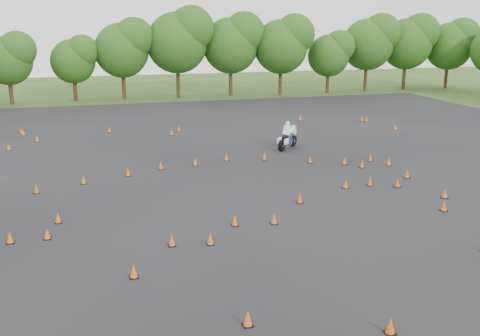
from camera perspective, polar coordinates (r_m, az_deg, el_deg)
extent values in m
plane|color=#2D5119|center=(24.24, 2.56, -5.14)|extent=(140.00, 140.00, 0.00)
plane|color=black|center=(29.70, -1.04, -1.25)|extent=(62.00, 62.00, 0.00)
cone|color=#E05609|center=(45.34, 16.24, 4.20)|extent=(0.26, 0.26, 0.45)
cone|color=#E05609|center=(34.00, 2.62, 1.26)|extent=(0.26, 0.26, 0.45)
cone|color=#E05609|center=(29.22, -20.91, -2.10)|extent=(0.26, 0.26, 0.45)
cone|color=#E05609|center=(26.50, 20.94, -3.84)|extent=(0.26, 0.26, 0.45)
cone|color=#E05609|center=(32.95, 12.88, 0.43)|extent=(0.26, 0.26, 0.45)
cone|color=#E05609|center=(32.71, -4.81, 0.66)|extent=(0.26, 0.26, 0.45)
cone|color=#E05609|center=(23.27, 3.65, -5.44)|extent=(0.26, 0.26, 0.45)
cone|color=#E05609|center=(43.23, -6.53, 4.20)|extent=(0.26, 0.26, 0.45)
cone|color=#E05609|center=(33.77, -1.46, 1.18)|extent=(0.26, 0.26, 0.45)
cone|color=#E05609|center=(29.40, 13.70, -1.41)|extent=(0.26, 0.26, 0.45)
cone|color=#E05609|center=(48.20, 6.43, 5.34)|extent=(0.26, 0.26, 0.45)
cone|color=#E05609|center=(32.06, -8.45, 0.24)|extent=(0.26, 0.26, 0.45)
cone|color=#E05609|center=(41.76, -7.33, 3.79)|extent=(0.26, 0.26, 0.45)
cone|color=#E05609|center=(33.50, 7.47, 0.93)|extent=(0.26, 0.26, 0.45)
cone|color=#E05609|center=(33.84, 15.58, 0.64)|extent=(0.26, 0.26, 0.45)
cone|color=#E05609|center=(18.91, -11.28, -10.78)|extent=(0.26, 0.26, 0.45)
cone|color=#E05609|center=(33.40, 11.10, 0.73)|extent=(0.26, 0.26, 0.45)
cone|color=#E05609|center=(15.92, 0.84, -15.78)|extent=(0.26, 0.26, 0.45)
cone|color=#E05609|center=(45.38, -22.33, 3.68)|extent=(0.26, 0.26, 0.45)
cone|color=#E05609|center=(48.73, 12.90, 5.16)|extent=(0.26, 0.26, 0.45)
cone|color=#E05609|center=(24.64, -18.85, -5.06)|extent=(0.26, 0.26, 0.45)
cone|color=#E05609|center=(25.97, 6.40, -3.27)|extent=(0.26, 0.26, 0.45)
cone|color=#E05609|center=(28.65, 11.22, -1.70)|extent=(0.26, 0.26, 0.45)
cone|color=#E05609|center=(21.18, -7.29, -7.67)|extent=(0.26, 0.26, 0.45)
cone|color=#E05609|center=(29.52, 16.45, -1.53)|extent=(0.26, 0.26, 0.45)
cone|color=#E05609|center=(30.97, -11.87, -0.45)|extent=(0.26, 0.26, 0.45)
cone|color=#E05609|center=(16.14, 15.76, -15.94)|extent=(0.26, 0.26, 0.45)
cone|color=#E05609|center=(21.18, -3.20, -7.57)|extent=(0.26, 0.26, 0.45)
cone|color=#E05609|center=(23.12, -23.34, -6.85)|extent=(0.26, 0.26, 0.45)
cone|color=#E05609|center=(30.08, -16.37, -1.22)|extent=(0.26, 0.26, 0.45)
cone|color=#E05609|center=(34.62, 13.75, 1.09)|extent=(0.26, 0.26, 0.45)
cone|color=#E05609|center=(31.37, 17.39, -0.63)|extent=(0.26, 0.26, 0.45)
cone|color=#E05609|center=(44.58, -22.12, 3.51)|extent=(0.26, 0.26, 0.45)
cone|color=#E05609|center=(23.01, -19.88, -6.61)|extent=(0.26, 0.26, 0.45)
cone|color=#E05609|center=(48.60, 13.33, 5.11)|extent=(0.26, 0.26, 0.45)
cone|color=#E05609|center=(43.82, -13.77, 4.01)|extent=(0.26, 0.26, 0.45)
cone|color=#E05609|center=(28.44, 20.99, -2.57)|extent=(0.26, 0.26, 0.45)
cone|color=#E05609|center=(23.02, -0.55, -5.64)|extent=(0.26, 0.26, 0.45)
cone|color=#E05609|center=(41.90, -20.86, 2.94)|extent=(0.26, 0.26, 0.45)
cone|color=#E05609|center=(39.76, -23.45, 2.06)|extent=(0.26, 0.26, 0.45)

